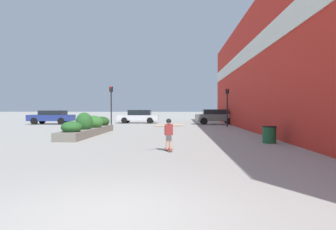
% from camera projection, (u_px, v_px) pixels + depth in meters
% --- Properties ---
extents(ground_plane, '(300.00, 300.00, 0.00)m').
position_uv_depth(ground_plane, '(105.00, 215.00, 4.58)').
color(ground_plane, '#A3A099').
extents(building_wall_right, '(0.67, 39.47, 8.98)m').
position_uv_depth(building_wall_right, '(257.00, 67.00, 20.66)').
color(building_wall_right, red).
rests_on(building_wall_right, ground_plane).
extents(planter_box, '(1.29, 8.07, 1.40)m').
position_uv_depth(planter_box, '(89.00, 127.00, 18.51)').
color(planter_box, slate).
rests_on(planter_box, ground_plane).
extents(skateboard, '(0.35, 0.70, 0.09)m').
position_uv_depth(skateboard, '(169.00, 149.00, 11.41)').
color(skateboard, maroon).
rests_on(skateboard, ground_plane).
extents(skateboarder, '(1.05, 0.37, 1.15)m').
position_uv_depth(skateboarder, '(169.00, 131.00, 11.40)').
color(skateboarder, tan).
rests_on(skateboarder, skateboard).
extents(trash_bin, '(0.66, 0.66, 0.80)m').
position_uv_depth(trash_bin, '(269.00, 135.00, 14.13)').
color(trash_bin, '#1E5B33').
rests_on(trash_bin, ground_plane).
extents(car_leftmost, '(4.30, 1.87, 1.55)m').
position_uv_depth(car_leftmost, '(216.00, 116.00, 31.19)').
color(car_leftmost, slate).
rests_on(car_leftmost, ground_plane).
extents(car_center_left, '(4.00, 1.89, 1.62)m').
position_uv_depth(car_center_left, '(291.00, 116.00, 32.56)').
color(car_center_left, '#BCBCC1').
rests_on(car_center_left, ground_plane).
extents(car_center_right, '(4.53, 2.01, 1.44)m').
position_uv_depth(car_center_right, '(52.00, 117.00, 31.42)').
color(car_center_right, navy).
rests_on(car_center_right, ground_plane).
extents(car_rightmost, '(4.53, 2.00, 1.48)m').
position_uv_depth(car_rightmost, '(139.00, 116.00, 33.56)').
color(car_rightmost, silver).
rests_on(car_rightmost, ground_plane).
extents(traffic_light_left, '(0.28, 0.30, 3.56)m').
position_uv_depth(traffic_light_left, '(111.00, 100.00, 26.11)').
color(traffic_light_left, black).
rests_on(traffic_light_left, ground_plane).
extents(traffic_light_right, '(0.28, 0.30, 3.38)m').
position_uv_depth(traffic_light_right, '(227.00, 101.00, 26.32)').
color(traffic_light_right, black).
rests_on(traffic_light_right, ground_plane).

